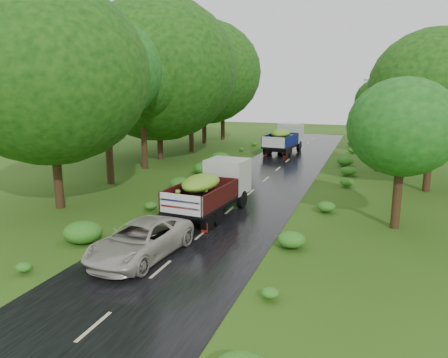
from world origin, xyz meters
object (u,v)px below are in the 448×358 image
at_px(truck_far, 285,137).
at_px(car, 140,240).
at_px(utility_pole, 368,113).
at_px(truck_near, 213,186).

height_order(truck_far, car, truck_far).
relative_size(car, utility_pole, 0.67).
height_order(truck_near, truck_far, truck_far).
bearing_deg(car, truck_near, 89.72).
bearing_deg(utility_pole, truck_near, -108.91).
xyz_separation_m(truck_far, car, (-0.05, -27.61, -0.80)).
distance_m(truck_far, car, 27.62).
xyz_separation_m(car, utility_pole, (7.50, 29.89, 3.11)).
height_order(car, utility_pole, utility_pole).
xyz_separation_m(truck_near, utility_pole, (6.89, 23.59, 2.37)).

